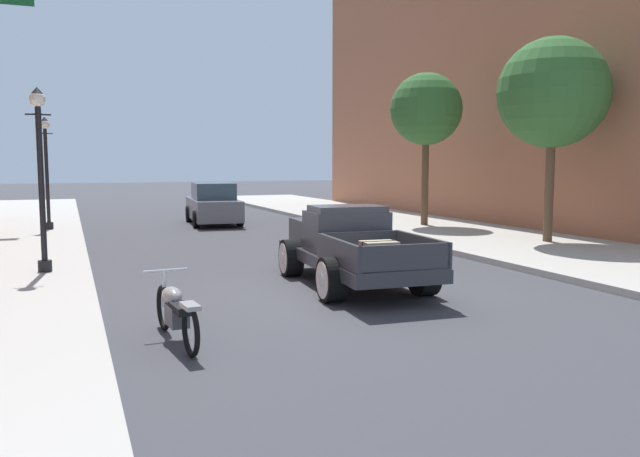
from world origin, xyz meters
name	(u,v)px	position (x,y,z in m)	size (l,w,h in m)	color
ground_plane	(343,289)	(0.00, 0.00, 0.00)	(140.00, 140.00, 0.00)	#3D3D42
sidewalk_right	(623,263)	(7.25, 0.00, 0.07)	(5.50, 64.00, 0.15)	#B7B2A8
building_right_storefront	(588,79)	(16.00, 10.29, 6.03)	(12.00, 28.00, 12.06)	#A86647
hotrod_truck_gunmetal	(348,246)	(0.35, 0.55, 0.75)	(2.39, 5.02, 1.58)	#333338
motorcycle_parked	(176,311)	(-3.60, -2.52, 0.44)	(0.62, 2.12, 0.93)	black
car_background_grey	(213,205)	(0.44, 13.80, 0.77)	(2.10, 4.41, 1.65)	slate
street_lamp_near	(40,166)	(-5.42, 3.36, 2.39)	(0.50, 0.32, 3.85)	black
street_lamp_far	(46,164)	(-5.56, 12.61, 2.39)	(0.50, 0.32, 3.85)	black
street_tree_nearest	(553,93)	(8.13, 3.55, 4.42)	(3.16, 3.16, 5.87)	brown
street_tree_second	(426,110)	(7.37, 9.22, 4.36)	(2.63, 2.63, 5.56)	brown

